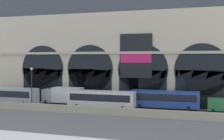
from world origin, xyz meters
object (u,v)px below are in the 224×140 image
Objects in this scene: bus_west at (9,95)px; street_lamp_quayside at (32,83)px; box_truck_midwest at (63,95)px; bus_mideast at (165,99)px; bus_center at (101,99)px.

street_lamp_quayside is (6.58, -2.88, 2.63)m from bus_west.
bus_mideast is at bearing -0.91° from box_truck_midwest.
bus_mideast is 1.59× the size of street_lamp_quayside.
bus_center is 1.00× the size of bus_mideast.
box_truck_midwest reaches higher than bus_west.
box_truck_midwest is 7.46m from street_lamp_quayside.
bus_west is 17.62m from bus_center.
box_truck_midwest reaches higher than bus_center.
street_lamp_quayside reaches higher than bus_mideast.
bus_west is 1.00× the size of bus_mideast.
bus_west is 1.00× the size of bus_center.
bus_west is at bearing -173.05° from bus_mideast.
bus_center is at bearing 0.23° from bus_west.
bus_west is at bearing -158.04° from box_truck_midwest.
bus_west is 7.65m from street_lamp_quayside.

